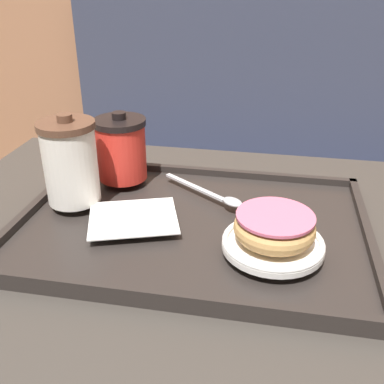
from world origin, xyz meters
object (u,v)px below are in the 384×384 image
(donut_chocolate_glazed, at_px, (274,227))
(spoon, at_px, (219,197))
(coffee_cup_front, at_px, (70,162))
(coffee_cup_rear, at_px, (121,148))

(donut_chocolate_glazed, height_order, spoon, donut_chocolate_glazed)
(coffee_cup_front, distance_m, donut_chocolate_glazed, 0.32)
(spoon, bearing_deg, coffee_cup_rear, -161.08)
(coffee_cup_rear, height_order, donut_chocolate_glazed, coffee_cup_rear)
(coffee_cup_front, relative_size, donut_chocolate_glazed, 1.32)
(coffee_cup_rear, bearing_deg, coffee_cup_front, -117.01)
(coffee_cup_rear, distance_m, donut_chocolate_glazed, 0.32)
(donut_chocolate_glazed, bearing_deg, coffee_cup_rear, 146.50)
(coffee_cup_front, bearing_deg, donut_chocolate_glazed, -14.29)
(coffee_cup_rear, height_order, spoon, coffee_cup_rear)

